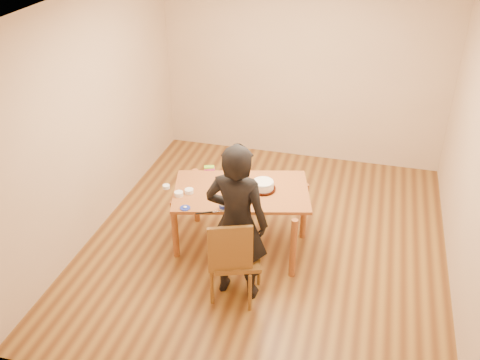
% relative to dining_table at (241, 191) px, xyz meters
% --- Properties ---
extents(room_shell, '(4.00, 4.50, 2.70)m').
position_rel_dining_table_xyz_m(room_shell, '(0.26, 0.49, 0.62)').
color(room_shell, '#5A3316').
rests_on(room_shell, ground).
extents(dining_table, '(1.61, 1.19, 0.04)m').
position_rel_dining_table_xyz_m(dining_table, '(0.00, 0.00, 0.00)').
color(dining_table, brown).
rests_on(dining_table, floor).
extents(dining_chair, '(0.58, 0.58, 0.04)m').
position_rel_dining_table_xyz_m(dining_chair, '(0.15, -0.78, -0.28)').
color(dining_chair, brown).
rests_on(dining_chair, floor).
extents(cake_plate, '(0.27, 0.27, 0.02)m').
position_rel_dining_table_xyz_m(cake_plate, '(0.22, 0.07, 0.03)').
color(cake_plate, '#BA290C').
rests_on(cake_plate, dining_table).
extents(cake, '(0.23, 0.23, 0.07)m').
position_rel_dining_table_xyz_m(cake, '(0.22, 0.07, 0.08)').
color(cake, white).
rests_on(cake, cake_plate).
extents(frosting_dome, '(0.22, 0.22, 0.03)m').
position_rel_dining_table_xyz_m(frosting_dome, '(0.22, 0.07, 0.12)').
color(frosting_dome, white).
rests_on(frosting_dome, cake).
extents(frosting_tub, '(0.09, 0.09, 0.08)m').
position_rel_dining_table_xyz_m(frosting_tub, '(-0.08, -0.41, 0.06)').
color(frosting_tub, white).
rests_on(frosting_tub, dining_table).
extents(frosting_lid, '(0.11, 0.11, 0.01)m').
position_rel_dining_table_xyz_m(frosting_lid, '(-0.46, -0.49, 0.02)').
color(frosting_lid, '#1829A0').
rests_on(frosting_lid, dining_table).
extents(frosting_dollop, '(0.04, 0.04, 0.02)m').
position_rel_dining_table_xyz_m(frosting_dollop, '(-0.46, -0.49, 0.04)').
color(frosting_dollop, white).
rests_on(frosting_dollop, frosting_lid).
extents(ramekin_green, '(0.09, 0.09, 0.04)m').
position_rel_dining_table_xyz_m(ramekin_green, '(-0.61, -0.28, 0.04)').
color(ramekin_green, white).
rests_on(ramekin_green, dining_table).
extents(ramekin_yellow, '(0.09, 0.09, 0.04)m').
position_rel_dining_table_xyz_m(ramekin_yellow, '(-0.52, -0.20, 0.04)').
color(ramekin_yellow, white).
rests_on(ramekin_yellow, dining_table).
extents(ramekin_multi, '(0.08, 0.08, 0.04)m').
position_rel_dining_table_xyz_m(ramekin_multi, '(-0.79, -0.17, 0.04)').
color(ramekin_multi, white).
rests_on(ramekin_multi, dining_table).
extents(candy_box_pink, '(0.13, 0.08, 0.02)m').
position_rel_dining_table_xyz_m(candy_box_pink, '(-0.47, 0.34, 0.03)').
color(candy_box_pink, '#EE387A').
rests_on(candy_box_pink, dining_table).
extents(candy_box_green, '(0.13, 0.09, 0.02)m').
position_rel_dining_table_xyz_m(candy_box_green, '(-0.47, 0.35, 0.04)').
color(candy_box_green, green).
rests_on(candy_box_green, candy_box_pink).
extents(spatula, '(0.17, 0.09, 0.01)m').
position_rel_dining_table_xyz_m(spatula, '(-0.25, -0.53, 0.02)').
color(spatula, black).
rests_on(spatula, dining_table).
extents(person, '(0.63, 0.43, 1.67)m').
position_rel_dining_table_xyz_m(person, '(0.15, -0.73, 0.11)').
color(person, black).
rests_on(person, floor).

